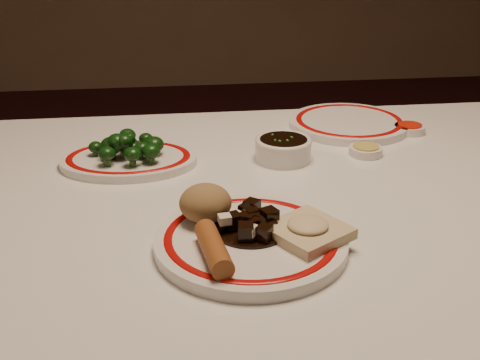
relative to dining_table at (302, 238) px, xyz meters
name	(u,v)px	position (x,y,z in m)	size (l,w,h in m)	color
dining_table	(302,238)	(0.00, 0.00, 0.00)	(1.20, 0.90, 0.75)	white
main_plate	(251,241)	(-0.12, -0.18, 0.10)	(0.31, 0.31, 0.02)	white
rice_mound	(205,203)	(-0.17, -0.12, 0.14)	(0.08, 0.08, 0.05)	olive
spring_roll	(214,248)	(-0.17, -0.23, 0.12)	(0.03, 0.03, 0.11)	#975525
fried_wonton	(308,230)	(-0.04, -0.19, 0.12)	(0.13, 0.13, 0.03)	beige
stirfry_heap	(251,223)	(-0.11, -0.16, 0.12)	(0.11, 0.11, 0.03)	black
broccoli_plate	(129,160)	(-0.30, 0.15, 0.10)	(0.26, 0.23, 0.02)	white
broccoli_pile	(129,146)	(-0.30, 0.15, 0.13)	(0.14, 0.11, 0.05)	#23471C
soy_bowl	(283,150)	(-0.01, 0.14, 0.11)	(0.10, 0.10, 0.04)	white
sweet_sour_dish	(410,129)	(0.28, 0.26, 0.10)	(0.06, 0.06, 0.02)	white
mustard_dish	(366,151)	(0.15, 0.14, 0.10)	(0.06, 0.06, 0.02)	white
far_plate	(349,123)	(0.17, 0.31, 0.10)	(0.34, 0.34, 0.02)	white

